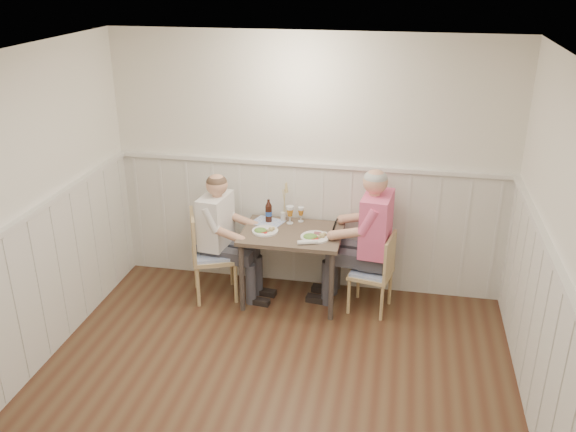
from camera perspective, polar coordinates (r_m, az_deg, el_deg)
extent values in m
plane|color=#4B2B1B|center=(4.80, -2.85, -18.91)|extent=(4.50, 4.50, 0.00)
cube|color=white|center=(6.08, 1.97, 4.74)|extent=(4.00, 0.04, 2.60)
cube|color=white|center=(4.09, 25.32, -7.11)|extent=(0.04, 4.50, 2.60)
cube|color=white|center=(3.63, -3.66, 13.26)|extent=(4.00, 4.50, 0.02)
cube|color=silver|center=(6.30, 1.86, -0.93)|extent=(3.98, 0.03, 1.30)
cube|color=silver|center=(5.18, -25.14, -8.96)|extent=(0.03, 4.48, 1.30)
cube|color=silver|center=(4.43, 23.69, -14.44)|extent=(0.03, 4.48, 1.30)
cube|color=silver|center=(6.05, 1.92, 4.83)|extent=(3.98, 0.06, 0.04)
cube|color=silver|center=(4.08, 24.96, -6.85)|extent=(0.06, 4.48, 0.04)
cube|color=#4D4139|center=(5.93, 0.37, -1.67)|extent=(0.97, 0.70, 0.04)
cylinder|color=#3F3833|center=(5.93, -4.34, -5.81)|extent=(0.05, 0.05, 0.71)
cylinder|color=#3F3833|center=(6.44, -2.95, -3.30)|extent=(0.05, 0.05, 0.71)
cylinder|color=#3F3833|center=(5.78, 4.07, -6.61)|extent=(0.05, 0.05, 0.71)
cylinder|color=#3F3833|center=(6.30, 4.77, -3.97)|extent=(0.05, 0.05, 0.71)
cube|color=tan|center=(5.97, 7.74, -5.35)|extent=(0.45, 0.45, 0.04)
cube|color=#5679C4|center=(5.95, 7.76, -5.08)|extent=(0.40, 0.40, 0.03)
cube|color=tan|center=(5.84, 9.49, -3.75)|extent=(0.10, 0.38, 0.40)
cylinder|color=tan|center=(5.90, 8.76, -8.07)|extent=(0.03, 0.03, 0.37)
cylinder|color=tan|center=(5.97, 5.70, -7.50)|extent=(0.03, 0.03, 0.37)
cylinder|color=tan|center=(6.18, 9.52, -6.60)|extent=(0.03, 0.03, 0.37)
cylinder|color=tan|center=(6.24, 6.59, -6.09)|extent=(0.03, 0.03, 0.37)
cube|color=tan|center=(6.17, -6.90, -3.74)|extent=(0.57, 0.57, 0.04)
cube|color=#5679C4|center=(6.16, -6.91, -3.44)|extent=(0.51, 0.51, 0.03)
cube|color=tan|center=(6.06, -8.86, -1.78)|extent=(0.19, 0.41, 0.46)
cylinder|color=tan|center=(6.44, -8.59, -4.99)|extent=(0.04, 0.04, 0.42)
cylinder|color=tan|center=(6.45, -5.28, -4.73)|extent=(0.04, 0.04, 0.42)
cylinder|color=tan|center=(6.11, -8.41, -6.60)|extent=(0.04, 0.04, 0.42)
cylinder|color=tan|center=(6.13, -4.91, -6.32)|extent=(0.04, 0.04, 0.42)
cube|color=#3F3F47|center=(6.10, 7.72, -6.31)|extent=(0.51, 0.47, 0.47)
cube|color=#3F3F47|center=(6.00, 5.89, -3.53)|extent=(0.48, 0.43, 0.14)
cube|color=pink|center=(5.82, 8.05, -0.68)|extent=(0.30, 0.49, 0.58)
sphere|color=tan|center=(5.66, 8.28, 3.18)|extent=(0.23, 0.23, 0.23)
sphere|color=#A5A5A0|center=(5.65, 8.30, 3.48)|extent=(0.22, 0.22, 0.22)
cube|color=black|center=(5.88, 4.42, -0.19)|extent=(0.03, 0.08, 0.14)
cube|color=#3F3F47|center=(6.31, -6.36, -5.41)|extent=(0.47, 0.43, 0.43)
cube|color=#3F3F47|center=(6.12, -4.83, -3.43)|extent=(0.44, 0.39, 0.12)
cube|color=white|center=(6.06, -6.61, -0.45)|extent=(0.28, 0.45, 0.53)
sphere|color=tan|center=(5.92, -6.77, 2.92)|extent=(0.21, 0.21, 0.21)
sphere|color=#4C3828|center=(5.91, -6.78, 3.19)|extent=(0.20, 0.20, 0.20)
cylinder|color=white|center=(5.79, 2.56, -1.99)|extent=(0.28, 0.28, 0.02)
ellipsoid|color=#3F722D|center=(5.76, 2.11, -1.77)|extent=(0.14, 0.11, 0.05)
sphere|color=tan|center=(5.78, 3.19, -1.75)|extent=(0.04, 0.04, 0.04)
cube|color=brown|center=(5.84, 2.85, -1.62)|extent=(0.08, 0.05, 0.01)
cylinder|color=white|center=(5.83, 3.41, -1.58)|extent=(0.06, 0.06, 0.03)
cylinder|color=white|center=(5.92, -2.16, -1.41)|extent=(0.26, 0.26, 0.02)
ellipsoid|color=#3F722D|center=(5.89, -2.59, -1.20)|extent=(0.12, 0.10, 0.05)
sphere|color=tan|center=(5.91, -1.61, -1.19)|extent=(0.03, 0.03, 0.03)
cylinder|color=silver|center=(6.16, 1.20, -0.48)|extent=(0.05, 0.05, 0.01)
cylinder|color=silver|center=(6.14, 1.21, -0.18)|extent=(0.01, 0.01, 0.07)
cone|color=#C27C20|center=(6.12, 1.21, 0.34)|extent=(0.06, 0.06, 0.06)
cylinder|color=silver|center=(6.10, 1.21, 0.71)|extent=(0.06, 0.06, 0.03)
cylinder|color=silver|center=(6.11, 0.18, -0.66)|extent=(0.07, 0.07, 0.01)
cylinder|color=silver|center=(6.09, 0.18, -0.29)|extent=(0.01, 0.01, 0.08)
cone|color=#C27C20|center=(6.06, 0.18, 0.33)|extent=(0.07, 0.07, 0.07)
cylinder|color=silver|center=(6.04, 0.18, 0.78)|extent=(0.07, 0.07, 0.03)
cylinder|color=black|center=(6.11, -1.82, 0.20)|extent=(0.07, 0.07, 0.17)
cone|color=black|center=(6.07, -1.83, 1.14)|extent=(0.07, 0.07, 0.04)
cylinder|color=black|center=(6.06, -1.84, 1.41)|extent=(0.03, 0.03, 0.03)
cylinder|color=#234896|center=(6.11, -1.82, 0.25)|extent=(0.07, 0.07, 0.05)
cylinder|color=white|center=(5.66, 1.85, -2.47)|extent=(0.20, 0.10, 0.04)
cylinder|color=silver|center=(6.15, -0.45, -0.06)|extent=(0.05, 0.05, 0.09)
cylinder|color=#D7C37B|center=(6.09, -0.46, 1.32)|extent=(0.03, 0.03, 0.30)
cone|color=#D7C37B|center=(6.03, -0.46, 2.92)|extent=(0.04, 0.04, 0.10)
cube|color=#5679C4|center=(6.14, -1.92, -0.57)|extent=(0.36, 0.32, 0.01)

